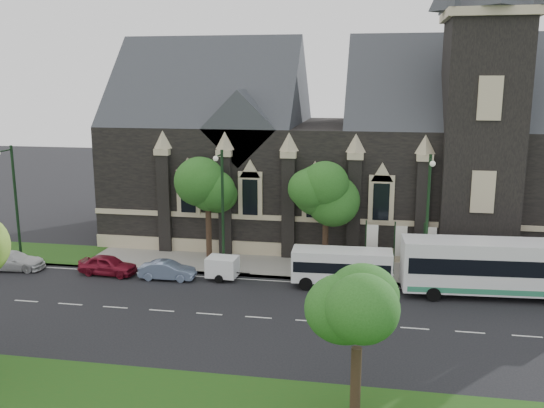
% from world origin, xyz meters
% --- Properties ---
extents(ground, '(160.00, 160.00, 0.00)m').
position_xyz_m(ground, '(0.00, 0.00, 0.00)').
color(ground, black).
rests_on(ground, ground).
extents(sidewalk, '(80.00, 5.00, 0.15)m').
position_xyz_m(sidewalk, '(0.00, 9.50, 0.07)').
color(sidewalk, gray).
rests_on(sidewalk, ground).
extents(museum, '(40.00, 17.70, 29.90)m').
position_xyz_m(museum, '(5.12, 18.78, 8.17)').
color(museum, black).
rests_on(museum, ground).
extents(tree_park_east, '(3.40, 3.40, 6.28)m').
position_xyz_m(tree_park_east, '(6.18, -9.32, 4.62)').
color(tree_park_east, black).
rests_on(tree_park_east, ground).
extents(tree_walk_right, '(4.08, 4.08, 7.80)m').
position_xyz_m(tree_walk_right, '(3.21, 10.71, 5.82)').
color(tree_walk_right, black).
rests_on(tree_walk_right, ground).
extents(tree_walk_left, '(3.91, 3.91, 7.64)m').
position_xyz_m(tree_walk_left, '(-5.80, 10.70, 5.73)').
color(tree_walk_left, black).
rests_on(tree_walk_left, ground).
extents(street_lamp_near, '(0.36, 1.88, 9.00)m').
position_xyz_m(street_lamp_near, '(10.00, 7.09, 5.11)').
color(street_lamp_near, black).
rests_on(street_lamp_near, ground).
extents(street_lamp_mid, '(0.36, 1.88, 9.00)m').
position_xyz_m(street_lamp_mid, '(-4.00, 7.09, 5.11)').
color(street_lamp_mid, black).
rests_on(street_lamp_mid, ground).
extents(street_lamp_far, '(0.36, 1.88, 9.00)m').
position_xyz_m(street_lamp_far, '(-20.00, 7.09, 5.11)').
color(street_lamp_far, black).
rests_on(street_lamp_far, ground).
extents(banner_flag_left, '(0.90, 0.10, 4.00)m').
position_xyz_m(banner_flag_left, '(6.29, 9.00, 2.38)').
color(banner_flag_left, black).
rests_on(banner_flag_left, ground).
extents(banner_flag_center, '(0.90, 0.10, 4.00)m').
position_xyz_m(banner_flag_center, '(8.29, 9.00, 2.38)').
color(banner_flag_center, black).
rests_on(banner_flag_center, ground).
extents(banner_flag_right, '(0.90, 0.10, 4.00)m').
position_xyz_m(banner_flag_right, '(10.29, 9.00, 2.38)').
color(banner_flag_right, black).
rests_on(banner_flag_right, ground).
extents(tour_coach, '(12.80, 3.55, 3.69)m').
position_xyz_m(tour_coach, '(14.75, 6.06, 2.01)').
color(tour_coach, white).
rests_on(tour_coach, ground).
extents(shuttle_bus, '(6.73, 2.59, 2.57)m').
position_xyz_m(shuttle_bus, '(4.52, 6.17, 1.49)').
color(shuttle_bus, white).
rests_on(shuttle_bus, ground).
extents(box_trailer, '(3.07, 1.81, 1.62)m').
position_xyz_m(box_trailer, '(-3.80, 6.18, 0.92)').
color(box_trailer, white).
rests_on(box_trailer, ground).
extents(sedan, '(3.96, 1.47, 1.29)m').
position_xyz_m(sedan, '(-7.63, 5.57, 0.65)').
color(sedan, '#7487A8').
rests_on(sedan, ground).
extents(car_far_red, '(4.31, 2.01, 1.43)m').
position_xyz_m(car_far_red, '(-12.18, 5.78, 0.71)').
color(car_far_red, maroon).
rests_on(car_far_red, ground).
extents(car_far_white, '(4.90, 2.49, 1.36)m').
position_xyz_m(car_far_white, '(-19.62, 5.62, 0.68)').
color(car_far_white, silver).
rests_on(car_far_white, ground).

